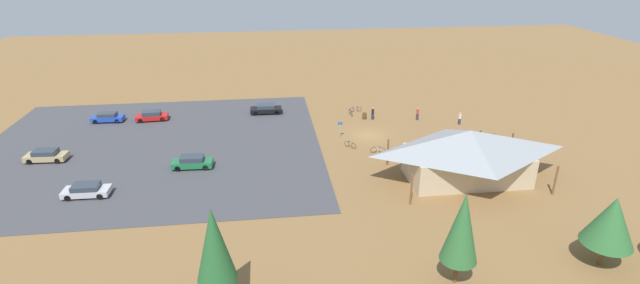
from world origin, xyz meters
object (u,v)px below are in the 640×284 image
visitor_at_bikes (373,113)px  bicycle_red_trailside (479,135)px  bicycle_green_back_row (495,138)px  bicycle_orange_yard_right (494,144)px  car_tan_aisle_side (46,155)px  bicycle_teal_edge_north (350,145)px  bicycle_blue_mid_cluster (351,113)px  pine_west (462,228)px  pine_far_west (611,221)px  bicycle_yellow_lone_east (474,143)px  pine_east (214,245)px  bicycle_silver_yard_left (465,138)px  bike_pavilion (468,152)px  lot_sign (340,127)px  trash_bin (364,116)px  bicycle_purple_near_porch (356,109)px  car_silver_far_end (86,190)px  car_black_by_curb (266,109)px  visitor_near_lot (460,118)px  car_green_front_row (192,162)px  bicycle_white_edge_south (378,150)px  car_blue_near_entry (108,117)px  visitor_crossing_yard (417,114)px  car_red_second_row (152,116)px

visitor_at_bikes → bicycle_red_trailside: bearing=145.6°
bicycle_green_back_row → visitor_at_bikes: visitor_at_bikes is taller
bicycle_orange_yard_right → car_tan_aisle_side: car_tan_aisle_side is taller
bicycle_teal_edge_north → bicycle_red_trailside: bearing=-176.2°
bicycle_blue_mid_cluster → car_tan_aisle_side: size_ratio=0.37×
pine_west → bicycle_teal_edge_north: bearing=-82.9°
pine_far_west → bicycle_yellow_lone_east: 23.67m
pine_east → bicycle_green_back_row: (-32.32, -25.43, -4.80)m
bicycle_silver_yard_left → visitor_at_bikes: (9.85, -8.99, 0.58)m
bicycle_blue_mid_cluster → bicycle_teal_edge_north: bearing=79.1°
bike_pavilion → visitor_at_bikes: bearing=-73.7°
lot_sign → visitor_at_bikes: 8.23m
trash_bin → pine_east: size_ratio=0.11×
trash_bin → pine_west: 35.14m
lot_sign → bicycle_purple_near_porch: lot_sign is taller
pine_far_west → car_silver_far_end: size_ratio=1.33×
pine_east → car_black_by_curb: (-3.95, -39.43, -4.43)m
pine_east → visitor_near_lot: bearing=-133.7°
car_green_front_row → car_tan_aisle_side: size_ratio=0.98×
bicycle_white_edge_south → car_black_by_curb: car_black_by_curb is taller
pine_east → bicycle_green_back_row: pine_east is taller
trash_bin → bicycle_blue_mid_cluster: 2.45m
trash_bin → bicycle_blue_mid_cluster: bearing=-48.0°
car_green_front_row → pine_far_west: bearing=147.6°
bicycle_green_back_row → car_tan_aisle_side: 53.61m
lot_sign → car_blue_near_entry: (31.15, -9.53, -0.70)m
pine_east → pine_far_west: size_ratio=1.33×
bicycle_purple_near_porch → bicycle_red_trailside: bearing=139.3°
car_blue_near_entry → bike_pavilion: bearing=151.9°
bicycle_teal_edge_north → visitor_crossing_yard: size_ratio=0.70×
car_black_by_curb → car_silver_far_end: size_ratio=1.02×
lot_sign → car_tan_aisle_side: bearing=4.8°
bicycle_green_back_row → car_tan_aisle_side: car_tan_aisle_side is taller
bicycle_green_back_row → car_blue_near_entry: size_ratio=0.40×
car_silver_far_end → visitor_crossing_yard: visitor_crossing_yard is taller
trash_bin → bicycle_blue_mid_cluster: trash_bin is taller
pine_far_west → visitor_near_lot: size_ratio=3.46×
trash_bin → car_red_second_row: bearing=-6.0°
bicycle_silver_yard_left → bicycle_blue_mid_cluster: 16.81m
bicycle_silver_yard_left → visitor_crossing_yard: (3.64, -8.00, 0.59)m
car_green_front_row → visitor_crossing_yard: size_ratio=2.50×
bike_pavilion → visitor_crossing_yard: 18.16m
bicycle_white_edge_south → visitor_near_lot: (-13.48, -8.00, 0.51)m
bicycle_white_edge_south → visitor_crossing_yard: size_ratio=0.94×
bicycle_teal_edge_north → visitor_crossing_yard: visitor_crossing_yard is taller
pine_far_west → bicycle_silver_yard_left: (0.30, -25.02, -3.58)m
bike_pavilion → car_blue_near_entry: bearing=-28.1°
car_black_by_curb → pine_far_west: bearing=123.1°
bicycle_orange_yard_right → car_tan_aisle_side: 52.74m
bicycle_red_trailside → bicycle_blue_mid_cluster: bicycle_red_trailside is taller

